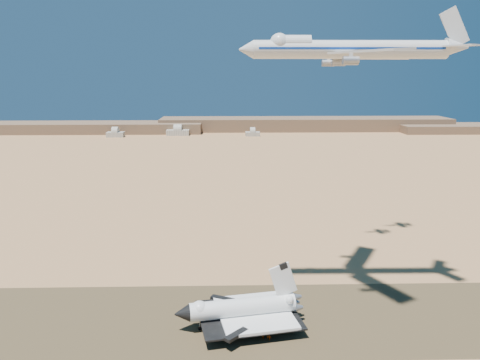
{
  "coord_description": "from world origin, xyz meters",
  "views": [
    {
      "loc": [
        7.24,
        -143.64,
        80.61
      ],
      "look_at": [
        11.17,
        8.0,
        46.14
      ],
      "focal_mm": 35.0,
      "sensor_mm": 36.0,
      "label": 1
    }
  ],
  "objects_px": {
    "chase_jet_e": "(369,58)",
    "carrier_747": "(343,49)",
    "crew_b": "(263,336)",
    "crew_c": "(270,338)",
    "shuttle": "(242,310)",
    "chase_jet_f": "(394,58)",
    "crew_a": "(268,336)"
  },
  "relations": [
    {
      "from": "crew_a",
      "to": "crew_c",
      "type": "bearing_deg",
      "value": -135.48
    },
    {
      "from": "shuttle",
      "to": "crew_b",
      "type": "distance_m",
      "value": 11.44
    },
    {
      "from": "chase_jet_e",
      "to": "crew_c",
      "type": "bearing_deg",
      "value": -129.61
    },
    {
      "from": "carrier_747",
      "to": "crew_b",
      "type": "height_order",
      "value": "carrier_747"
    },
    {
      "from": "shuttle",
      "to": "chase_jet_e",
      "type": "relative_size",
      "value": 2.87
    },
    {
      "from": "crew_c",
      "to": "chase_jet_e",
      "type": "height_order",
      "value": "chase_jet_e"
    },
    {
      "from": "crew_a",
      "to": "chase_jet_e",
      "type": "xyz_separation_m",
      "value": [
        49.22,
        77.08,
        86.51
      ]
    },
    {
      "from": "carrier_747",
      "to": "chase_jet_f",
      "type": "xyz_separation_m",
      "value": [
        38.13,
        60.4,
        -0.63
      ]
    },
    {
      "from": "shuttle",
      "to": "crew_c",
      "type": "relative_size",
      "value": 22.57
    },
    {
      "from": "carrier_747",
      "to": "crew_c",
      "type": "bearing_deg",
      "value": -131.36
    },
    {
      "from": "chase_jet_e",
      "to": "chase_jet_f",
      "type": "relative_size",
      "value": 0.9
    },
    {
      "from": "crew_a",
      "to": "carrier_747",
      "type": "bearing_deg",
      "value": -22.35
    },
    {
      "from": "crew_c",
      "to": "chase_jet_f",
      "type": "height_order",
      "value": "chase_jet_f"
    },
    {
      "from": "crew_c",
      "to": "chase_jet_e",
      "type": "distance_m",
      "value": 126.34
    },
    {
      "from": "shuttle",
      "to": "carrier_747",
      "type": "bearing_deg",
      "value": 18.2
    },
    {
      "from": "crew_a",
      "to": "chase_jet_f",
      "type": "bearing_deg",
      "value": -14.83
    },
    {
      "from": "crew_b",
      "to": "crew_a",
      "type": "bearing_deg",
      "value": -136.51
    },
    {
      "from": "carrier_747",
      "to": "crew_b",
      "type": "xyz_separation_m",
      "value": [
        -27.43,
        -26.98,
        -87.47
      ]
    },
    {
      "from": "crew_a",
      "to": "crew_b",
      "type": "distance_m",
      "value": 1.45
    },
    {
      "from": "shuttle",
      "to": "carrier_747",
      "type": "distance_m",
      "value": 91.51
    },
    {
      "from": "shuttle",
      "to": "chase_jet_e",
      "type": "bearing_deg",
      "value": 39.46
    },
    {
      "from": "crew_b",
      "to": "chase_jet_e",
      "type": "distance_m",
      "value": 126.31
    },
    {
      "from": "crew_c",
      "to": "crew_a",
      "type": "bearing_deg",
      "value": -50.64
    },
    {
      "from": "chase_jet_f",
      "to": "crew_b",
      "type": "bearing_deg",
      "value": -135.25
    },
    {
      "from": "chase_jet_e",
      "to": "crew_b",
      "type": "bearing_deg",
      "value": -131.01
    },
    {
      "from": "shuttle",
      "to": "carrier_747",
      "type": "height_order",
      "value": "carrier_747"
    },
    {
      "from": "shuttle",
      "to": "carrier_747",
      "type": "xyz_separation_m",
      "value": [
        33.97,
        18.8,
        82.87
      ]
    },
    {
      "from": "chase_jet_e",
      "to": "carrier_747",
      "type": "bearing_deg",
      "value": -122.59
    },
    {
      "from": "shuttle",
      "to": "crew_a",
      "type": "xyz_separation_m",
      "value": [
        7.97,
        -8.37,
        -4.63
      ]
    },
    {
      "from": "crew_b",
      "to": "chase_jet_e",
      "type": "bearing_deg",
      "value": -72.18
    },
    {
      "from": "shuttle",
      "to": "chase_jet_f",
      "type": "relative_size",
      "value": 2.57
    },
    {
      "from": "shuttle",
      "to": "chase_jet_f",
      "type": "bearing_deg",
      "value": 36.92
    }
  ]
}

